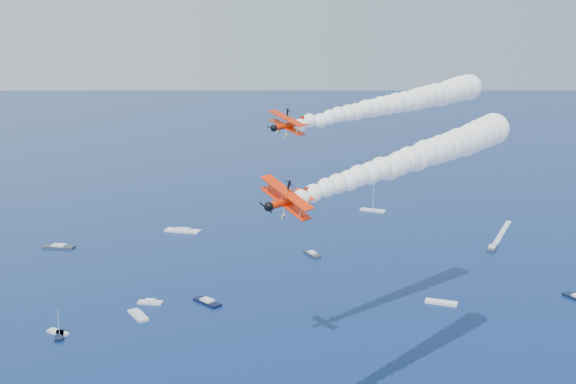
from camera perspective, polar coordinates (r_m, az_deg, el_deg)
biplane_lead at (r=131.83m, az=0.04°, el=5.62°), size 9.80×11.48×8.28m
biplane_trail at (r=96.10m, az=-0.05°, el=-0.72°), size 10.37×12.36×9.32m
smoke_trail_lead at (r=152.77m, az=8.83°, el=7.32°), size 61.80×22.41×10.99m
smoke_trail_trail at (r=118.55m, az=10.39°, el=2.77°), size 62.23×31.43×10.99m
spectator_boats at (r=205.36m, az=-7.99°, el=-8.18°), size 214.05×140.94×0.70m
boat_wakes at (r=241.80m, az=-8.41°, el=-5.04°), size 249.73×112.23×0.04m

